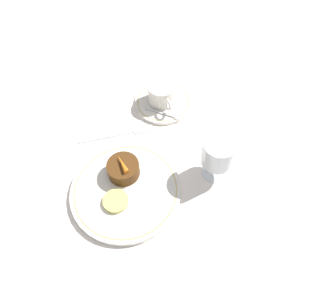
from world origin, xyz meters
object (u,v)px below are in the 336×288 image
at_px(dinner_plate, 126,191).
at_px(coffee_cup, 162,93).
at_px(wine_glass, 218,154).
at_px(fork, 124,133).
at_px(dessert_cake, 123,169).

bearing_deg(dinner_plate, coffee_cup, 141.66).
bearing_deg(wine_glass, fork, -139.50).
relative_size(dinner_plate, dessert_cake, 3.41).
xyz_separation_m(dinner_plate, coffee_cup, (-0.23, 0.18, 0.03)).
bearing_deg(coffee_cup, dessert_cake, -42.54).
relative_size(coffee_cup, wine_glass, 0.83).
bearing_deg(dinner_plate, dessert_cake, 166.25).
height_order(dinner_plate, wine_glass, wine_glass).
distance_m(dinner_plate, fork, 0.18).
distance_m(wine_glass, fork, 0.27).
distance_m(dinner_plate, coffee_cup, 0.30).
relative_size(wine_glass, fork, 0.63).
height_order(dinner_plate, fork, dinner_plate).
bearing_deg(coffee_cup, wine_glass, 7.58).
bearing_deg(dinner_plate, wine_glass, 82.15).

